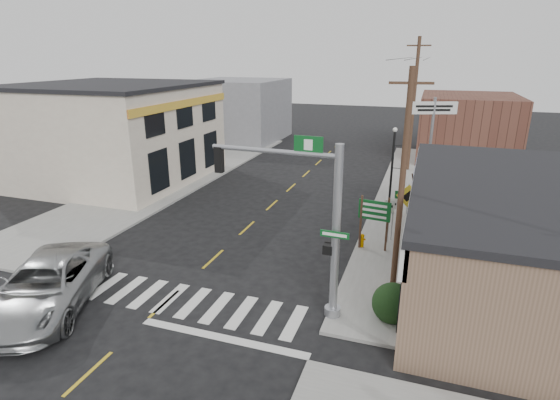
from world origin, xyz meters
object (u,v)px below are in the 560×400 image
(utility_pole_near, at_px, (402,186))
(utility_pole_far, at_px, (413,104))
(traffic_signal_pole, at_px, (314,213))
(bare_tree, at_px, (431,183))
(guide_sign, at_px, (374,216))
(suv, at_px, (47,285))
(fire_hydrant, at_px, (362,240))
(lamp_post, at_px, (393,164))
(dance_center_sign, at_px, (433,121))

(utility_pole_near, bearing_deg, utility_pole_far, 83.83)
(traffic_signal_pole, bearing_deg, utility_pole_far, 87.53)
(bare_tree, distance_m, utility_pole_near, 3.10)
(traffic_signal_pole, relative_size, guide_sign, 2.41)
(suv, xyz_separation_m, utility_pole_near, (11.97, 4.97, 3.55))
(guide_sign, bearing_deg, fire_hydrant, 173.49)
(suv, distance_m, fire_hydrant, 13.49)
(bare_tree, bearing_deg, traffic_signal_pole, -125.14)
(lamp_post, relative_size, dance_center_sign, 0.80)
(bare_tree, bearing_deg, lamp_post, 107.29)
(guide_sign, xyz_separation_m, bare_tree, (2.29, -0.86, 2.01))
(guide_sign, relative_size, utility_pole_far, 0.26)
(utility_pole_far, bearing_deg, guide_sign, -89.65)
(utility_pole_near, xyz_separation_m, utility_pole_far, (-0.57, 20.09, 0.85))
(fire_hydrant, bearing_deg, utility_pole_near, -65.29)
(dance_center_sign, height_order, utility_pole_near, utility_pole_near)
(utility_pole_near, bearing_deg, lamp_post, 88.21)
(suv, distance_m, dance_center_sign, 23.50)
(dance_center_sign, relative_size, bare_tree, 1.32)
(utility_pole_far, bearing_deg, bare_tree, -81.94)
(lamp_post, relative_size, utility_pole_far, 0.49)
(lamp_post, xyz_separation_m, dance_center_sign, (1.90, 5.01, 1.85))
(traffic_signal_pole, xyz_separation_m, guide_sign, (1.36, 6.03, -2.06))
(suv, relative_size, fire_hydrant, 9.72)
(suv, relative_size, utility_pole_near, 0.77)
(suv, relative_size, lamp_post, 1.31)
(dance_center_sign, distance_m, bare_tree, 11.46)
(dance_center_sign, distance_m, utility_pole_near, 14.31)
(traffic_signal_pole, relative_size, dance_center_sign, 1.02)
(traffic_signal_pole, height_order, utility_pole_near, utility_pole_near)
(traffic_signal_pole, bearing_deg, dance_center_sign, 80.68)
(utility_pole_near, bearing_deg, suv, -165.27)
(traffic_signal_pole, relative_size, lamp_post, 1.27)
(guide_sign, height_order, lamp_post, lamp_post)
(traffic_signal_pole, xyz_separation_m, utility_pole_near, (2.63, 2.31, 0.56))
(utility_pole_near, height_order, utility_pole_far, utility_pole_far)
(fire_hydrant, bearing_deg, utility_pole_far, 85.77)
(fire_hydrant, xyz_separation_m, lamp_post, (0.80, 5.42, 2.53))
(dance_center_sign, bearing_deg, suv, -143.99)
(utility_pole_far, bearing_deg, utility_pole_near, -85.58)
(traffic_signal_pole, relative_size, fire_hydrant, 9.44)
(utility_pole_far, bearing_deg, fire_hydrant, -91.44)
(dance_center_sign, relative_size, utility_pole_far, 0.62)
(traffic_signal_pole, distance_m, utility_pole_near, 3.54)
(traffic_signal_pole, xyz_separation_m, utility_pole_far, (2.05, 22.40, 1.41))
(bare_tree, bearing_deg, guide_sign, 159.47)
(bare_tree, bearing_deg, suv, -148.91)
(suv, xyz_separation_m, dance_center_sign, (12.90, 19.24, 3.97))
(dance_center_sign, xyz_separation_m, bare_tree, (0.09, -11.41, -1.02))
(guide_sign, distance_m, dance_center_sign, 11.20)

